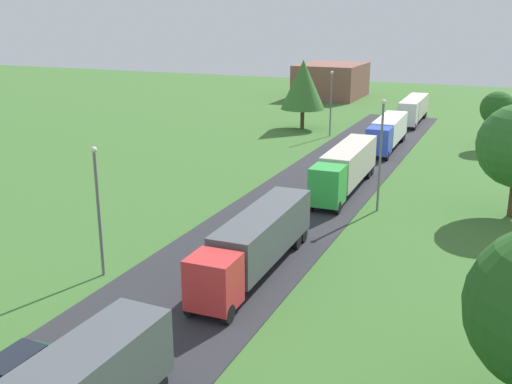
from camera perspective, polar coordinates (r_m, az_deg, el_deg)
The scene contains 13 objects.
road at distance 29.77m, azimuth -11.57°, elevation -13.78°, with size 10.00×140.00×0.06m, color #2B2B30.
lane_marking_centre at distance 27.54m, azimuth -15.68°, elevation -16.74°, with size 0.16×121.64×0.01m.
truck_second at distance 35.45m, azimuth 0.05°, elevation -4.63°, with size 2.74×13.47×3.45m.
truck_third at distance 52.37m, azimuth 8.55°, elevation 2.41°, with size 2.79×14.14×3.69m.
truck_fourth at distance 69.79m, azimuth 12.43°, elevation 5.66°, with size 2.77×12.72×3.41m.
truck_fifth at distance 87.67m, azimuth 14.78°, elevation 7.73°, with size 2.72×12.64×3.52m.
car_second at distance 27.61m, azimuth -22.22°, elevation -15.54°, with size 1.79×4.40×1.39m.
lamppost_second at distance 35.53m, azimuth -14.81°, elevation -1.20°, with size 0.36×0.36×7.80m.
lamppost_third at distance 46.85m, azimuth 11.80°, elevation 3.90°, with size 0.36×0.36×8.76m.
lamppost_fourth at distance 75.69m, azimuth 7.15°, elevation 8.67°, with size 0.36×0.36×8.13m.
tree_birch at distance 80.33m, azimuth 4.51°, elevation 10.16°, with size 5.85×5.85×9.10m.
tree_ash at distance 73.55m, azimuth 22.03°, elevation 7.36°, with size 3.86×3.86×6.52m.
distant_building at distance 112.34m, azimuth 7.19°, elevation 10.49°, with size 10.99×13.94×6.05m, color brown.
Camera 1 is at (15.33, 3.81, 14.97)m, focal length 41.98 mm.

